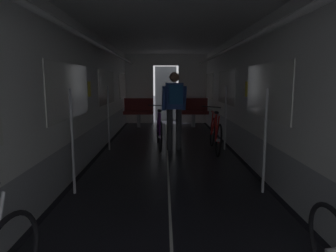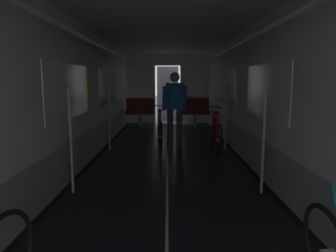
# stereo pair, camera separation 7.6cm
# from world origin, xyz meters

# --- Properties ---
(train_car_shell) EXTENTS (3.14, 12.34, 2.57)m
(train_car_shell) POSITION_xyz_m (-0.00, 3.60, 1.70)
(train_car_shell) COLOR black
(train_car_shell) RESTS_ON ground
(bench_seat_far_left) EXTENTS (0.98, 0.51, 0.95)m
(bench_seat_far_left) POSITION_xyz_m (-0.90, 8.07, 0.57)
(bench_seat_far_left) COLOR gray
(bench_seat_far_left) RESTS_ON ground
(bench_seat_far_right) EXTENTS (0.98, 0.51, 0.95)m
(bench_seat_far_right) POSITION_xyz_m (0.90, 8.07, 0.57)
(bench_seat_far_right) COLOR gray
(bench_seat_far_right) RESTS_ON ground
(bicycle_red) EXTENTS (0.44, 1.69, 0.95)m
(bicycle_red) POSITION_xyz_m (1.03, 4.53, 0.38)
(bicycle_red) COLOR black
(bicycle_red) RESTS_ON ground
(person_cyclist_aisle) EXTENTS (0.55, 0.41, 1.69)m
(person_cyclist_aisle) POSITION_xyz_m (0.16, 4.66, 1.02)
(person_cyclist_aisle) COLOR #2D2D33
(person_cyclist_aisle) RESTS_ON ground
(bicycle_purple_in_aisle) EXTENTS (0.44, 1.69, 0.94)m
(bicycle_purple_in_aisle) POSITION_xyz_m (-0.17, 4.93, 0.38)
(bicycle_purple_in_aisle) COLOR black
(bicycle_purple_in_aisle) RESTS_ON ground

